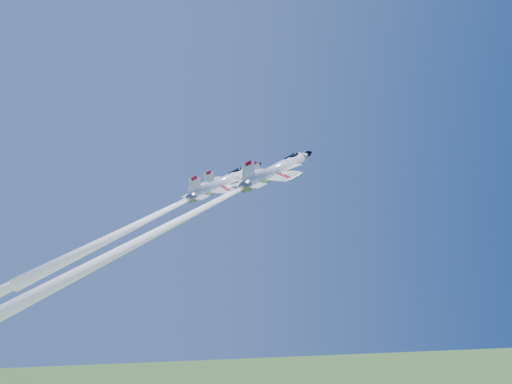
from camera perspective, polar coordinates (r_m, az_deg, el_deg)
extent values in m
cylinder|color=white|center=(100.29, 2.06, 2.20)|extent=(6.04, 6.80, 12.09)
cone|color=white|center=(105.44, 4.61, 3.51)|extent=(3.24, 3.27, 3.12)
cone|color=black|center=(106.67, 5.17, 3.79)|extent=(1.63, 1.65, 1.57)
cone|color=slate|center=(95.79, -0.52, 0.86)|extent=(2.92, 2.88, 2.12)
ellipsoid|color=black|center=(103.41, 3.67, 3.44)|extent=(3.22, 2.64, 2.30)
cube|color=black|center=(102.25, 3.11, 3.30)|extent=(1.07, 0.78, 0.78)
cube|color=white|center=(99.52, 1.64, 1.82)|extent=(8.70, 10.03, 3.24)
cube|color=white|center=(102.84, 2.40, 2.56)|extent=(3.33, 2.63, 1.68)
cube|color=white|center=(101.15, 3.48, 2.49)|extent=(3.33, 2.63, 1.68)
cube|color=white|center=(96.46, -0.12, 1.00)|extent=(4.64, 5.44, 1.72)
cube|color=white|center=(96.18, -0.20, 2.01)|extent=(2.86, 2.33, 3.81)
cube|color=red|center=(96.02, -0.24, 2.85)|extent=(1.22, 0.91, 1.05)
cube|color=black|center=(100.56, 2.17, 1.69)|extent=(8.34, 5.21, 4.54)
sphere|color=white|center=(95.62, -0.62, 0.80)|extent=(1.13, 1.13, 1.02)
cone|color=white|center=(82.11, -11.97, -5.05)|extent=(15.91, 19.26, 44.10)
cylinder|color=white|center=(104.87, -2.59, 1.39)|extent=(5.59, 6.29, 11.19)
cone|color=white|center=(109.24, -0.13, 2.60)|extent=(2.99, 3.03, 2.89)
cone|color=black|center=(110.29, 0.41, 2.87)|extent=(1.51, 1.53, 1.45)
cone|color=slate|center=(101.07, -5.04, 0.18)|extent=(2.70, 2.66, 1.96)
ellipsoid|color=black|center=(107.50, -1.05, 2.52)|extent=(2.98, 2.44, 2.12)
cube|color=black|center=(106.51, -1.59, 2.39)|extent=(0.99, 0.72, 0.72)
cube|color=white|center=(104.22, -3.00, 1.06)|extent=(8.04, 9.27, 3.00)
cube|color=white|center=(107.16, -2.19, 1.73)|extent=(3.08, 2.43, 1.55)
cube|color=white|center=(105.47, -1.30, 1.67)|extent=(3.08, 2.43, 1.55)
cube|color=white|center=(101.64, -4.66, 0.31)|extent=(4.30, 5.03, 1.59)
cube|color=white|center=(101.37, -4.74, 1.19)|extent=(2.64, 2.15, 3.52)
cube|color=red|center=(101.21, -4.79, 1.93)|extent=(1.13, 0.84, 0.97)
cube|color=black|center=(105.12, -2.49, 0.95)|extent=(7.71, 4.82, 4.20)
sphere|color=white|center=(100.93, -5.13, 0.13)|extent=(1.04, 1.05, 0.94)
cone|color=white|center=(88.84, -16.48, -5.43)|extent=(15.83, 19.21, 44.35)
cylinder|color=white|center=(91.23, 1.89, 2.11)|extent=(6.37, 7.17, 12.76)
cone|color=white|center=(96.67, 4.83, 3.63)|extent=(3.41, 3.45, 3.29)
cone|color=black|center=(97.97, 5.47, 3.95)|extent=(1.72, 1.74, 1.65)
cone|color=slate|center=(86.52, -1.14, 0.55)|extent=(3.08, 3.04, 2.23)
ellipsoid|color=black|center=(94.52, 3.75, 3.55)|extent=(3.39, 2.78, 2.42)
cube|color=black|center=(93.29, 3.10, 3.39)|extent=(1.13, 0.82, 0.82)
cube|color=white|center=(90.42, 1.39, 1.68)|extent=(9.17, 10.58, 3.42)
cube|color=white|center=(93.91, 2.28, 2.54)|extent=(3.51, 2.77, 1.77)
cube|color=white|center=(92.14, 3.53, 2.46)|extent=(3.51, 2.77, 1.77)
cube|color=white|center=(87.22, -0.66, 0.72)|extent=(4.90, 5.74, 1.82)
cube|color=white|center=(86.92, -0.76, 1.89)|extent=(3.01, 2.45, 4.02)
cube|color=red|center=(86.75, -0.81, 2.87)|extent=(1.29, 0.96, 1.11)
cube|color=black|center=(91.52, 2.01, 1.53)|extent=(8.80, 5.50, 4.79)
sphere|color=white|center=(86.35, -1.26, 0.48)|extent=(1.19, 1.20, 1.08)
cone|color=white|center=(73.10, -14.53, -6.34)|extent=(16.40, 19.83, 45.29)
cylinder|color=white|center=(91.37, -3.69, 0.79)|extent=(5.51, 6.20, 11.04)
cone|color=white|center=(95.59, -0.87, 2.18)|extent=(2.95, 2.99, 2.85)
cone|color=black|center=(96.61, -0.25, 2.49)|extent=(1.49, 1.51, 1.43)
cone|color=slate|center=(87.75, -6.51, -0.61)|extent=(2.67, 2.63, 1.93)
ellipsoid|color=black|center=(93.90, -1.92, 2.08)|extent=(2.94, 2.41, 2.10)
cube|color=black|center=(92.94, -2.54, 1.93)|extent=(0.97, 0.71, 0.71)
cube|color=white|center=(90.76, -4.15, 0.40)|extent=(7.94, 9.15, 2.96)
cube|color=white|center=(93.61, -3.21, 1.19)|extent=(3.04, 2.40, 1.53)
cube|color=white|center=(91.91, -2.22, 1.10)|extent=(3.04, 2.40, 1.53)
cube|color=white|center=(88.28, -6.08, -0.46)|extent=(4.24, 4.97, 1.57)
cube|color=white|center=(88.01, -6.17, 0.54)|extent=(2.61, 2.12, 3.48)
cube|color=red|center=(87.83, -6.23, 1.37)|extent=(1.11, 0.83, 0.96)
cube|color=black|center=(91.62, -3.57, 0.29)|extent=(7.61, 4.76, 4.14)
sphere|color=white|center=(87.62, -6.63, -0.67)|extent=(1.03, 1.03, 0.93)
cone|color=white|center=(80.42, -14.13, -4.36)|extent=(10.28, 12.24, 26.65)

